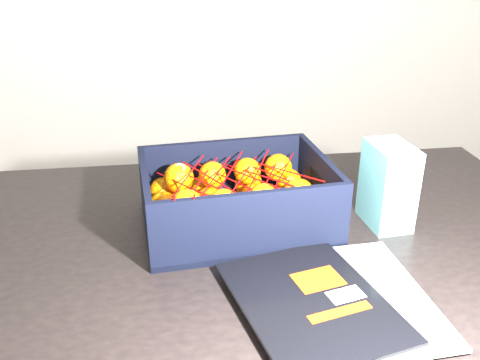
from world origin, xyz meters
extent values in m
cube|color=black|center=(-0.04, 0.23, 0.73)|extent=(1.26, 0.90, 0.04)
cylinder|color=black|center=(-0.59, 0.58, 0.35)|extent=(0.06, 0.06, 0.71)
cylinder|color=black|center=(0.51, 0.58, 0.35)|extent=(0.06, 0.06, 0.71)
cube|color=#BBBAB6|center=(-0.01, 0.02, 0.75)|extent=(0.25, 0.31, 0.01)
cube|color=#BBBAB6|center=(0.04, 0.02, 0.76)|extent=(0.22, 0.29, 0.01)
cube|color=black|center=(-0.04, 0.02, 0.77)|extent=(0.25, 0.31, 0.01)
cube|color=#D63D0B|center=(-0.01, 0.07, 0.77)|extent=(0.08, 0.07, 0.00)
cube|color=white|center=(0.02, 0.02, 0.77)|extent=(0.06, 0.04, 0.00)
cube|color=#D63D0B|center=(-0.01, -0.02, 0.77)|extent=(0.10, 0.03, 0.00)
cube|color=olive|center=(-0.09, 0.30, 0.76)|extent=(0.35, 0.26, 0.01)
cube|color=black|center=(-0.09, 0.43, 0.82)|extent=(0.35, 0.01, 0.13)
cube|color=black|center=(-0.09, 0.17, 0.82)|extent=(0.35, 0.01, 0.13)
cube|color=black|center=(-0.26, 0.30, 0.82)|extent=(0.01, 0.24, 0.13)
cube|color=black|center=(0.08, 0.30, 0.82)|extent=(0.01, 0.24, 0.13)
sphere|color=orange|center=(-0.23, 0.21, 0.79)|extent=(0.05, 0.05, 0.05)
sphere|color=orange|center=(-0.22, 0.27, 0.79)|extent=(0.06, 0.06, 0.06)
sphere|color=orange|center=(-0.23, 0.33, 0.79)|extent=(0.06, 0.06, 0.06)
sphere|color=orange|center=(-0.22, 0.40, 0.79)|extent=(0.06, 0.06, 0.06)
sphere|color=orange|center=(-0.14, 0.21, 0.79)|extent=(0.06, 0.06, 0.06)
sphere|color=orange|center=(-0.14, 0.27, 0.79)|extent=(0.06, 0.06, 0.06)
sphere|color=orange|center=(-0.14, 0.33, 0.79)|extent=(0.06, 0.06, 0.06)
sphere|color=orange|center=(-0.14, 0.39, 0.79)|extent=(0.05, 0.05, 0.05)
sphere|color=orange|center=(-0.05, 0.21, 0.79)|extent=(0.06, 0.06, 0.06)
sphere|color=orange|center=(-0.05, 0.27, 0.79)|extent=(0.06, 0.06, 0.06)
sphere|color=orange|center=(-0.05, 0.33, 0.79)|extent=(0.05, 0.05, 0.05)
sphere|color=orange|center=(-0.04, 0.39, 0.79)|extent=(0.06, 0.06, 0.06)
sphere|color=orange|center=(0.04, 0.21, 0.79)|extent=(0.05, 0.05, 0.05)
sphere|color=orange|center=(0.04, 0.27, 0.79)|extent=(0.06, 0.06, 0.06)
sphere|color=orange|center=(0.05, 0.33, 0.79)|extent=(0.06, 0.06, 0.06)
sphere|color=orange|center=(0.04, 0.39, 0.79)|extent=(0.05, 0.05, 0.05)
sphere|color=orange|center=(-0.19, 0.24, 0.84)|extent=(0.06, 0.06, 0.06)
sphere|color=orange|center=(-0.19, 0.36, 0.84)|extent=(0.06, 0.06, 0.06)
sphere|color=orange|center=(-0.13, 0.23, 0.84)|extent=(0.05, 0.05, 0.05)
sphere|color=orange|center=(-0.13, 0.36, 0.84)|extent=(0.05, 0.05, 0.05)
sphere|color=orange|center=(-0.06, 0.24, 0.84)|extent=(0.05, 0.05, 0.05)
sphere|color=orange|center=(-0.06, 0.36, 0.84)|extent=(0.05, 0.05, 0.05)
sphere|color=orange|center=(0.01, 0.24, 0.84)|extent=(0.06, 0.06, 0.06)
sphere|color=orange|center=(0.01, 0.36, 0.84)|extent=(0.06, 0.06, 0.06)
cylinder|color=#BA0608|center=(-0.19, 0.29, 0.85)|extent=(0.10, 0.18, 0.02)
cylinder|color=#BA0608|center=(-0.16, 0.31, 0.85)|extent=(0.10, 0.18, 0.01)
cylinder|color=#BA0608|center=(-0.13, 0.30, 0.85)|extent=(0.10, 0.18, 0.01)
cylinder|color=#BA0608|center=(-0.11, 0.30, 0.85)|extent=(0.10, 0.18, 0.01)
cylinder|color=#BA0608|center=(-0.08, 0.30, 0.86)|extent=(0.10, 0.18, 0.01)
cylinder|color=#BA0608|center=(-0.05, 0.31, 0.85)|extent=(0.10, 0.18, 0.02)
cylinder|color=#BA0608|center=(-0.02, 0.30, 0.85)|extent=(0.10, 0.18, 0.01)
cylinder|color=#BA0608|center=(0.00, 0.30, 0.86)|extent=(0.10, 0.18, 0.03)
cylinder|color=#BA0608|center=(-0.19, 0.31, 0.86)|extent=(0.10, 0.18, 0.02)
cylinder|color=#BA0608|center=(-0.16, 0.30, 0.85)|extent=(0.10, 0.18, 0.02)
cylinder|color=#BA0608|center=(-0.13, 0.31, 0.85)|extent=(0.10, 0.18, 0.00)
cylinder|color=#BA0608|center=(-0.11, 0.31, 0.86)|extent=(0.10, 0.18, 0.02)
cylinder|color=#BA0608|center=(-0.08, 0.30, 0.85)|extent=(0.10, 0.18, 0.01)
cylinder|color=#BA0608|center=(-0.05, 0.30, 0.86)|extent=(0.10, 0.18, 0.02)
cylinder|color=#BA0608|center=(-0.02, 0.30, 0.85)|extent=(0.10, 0.18, 0.01)
cylinder|color=#BA0608|center=(0.00, 0.31, 0.85)|extent=(0.10, 0.18, 0.01)
cylinder|color=#BA0608|center=(-0.22, 0.18, 0.85)|extent=(0.00, 0.03, 0.09)
cylinder|color=#BA0608|center=(-0.19, 0.18, 0.85)|extent=(0.01, 0.04, 0.08)
cube|color=white|center=(0.19, 0.24, 0.83)|extent=(0.07, 0.11, 0.16)
camera|label=1|loc=(-0.29, -0.58, 1.26)|focal=39.40mm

